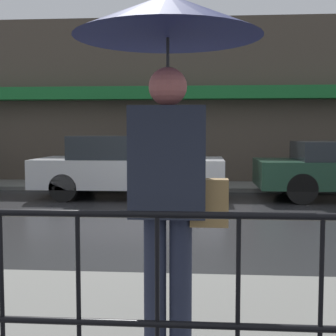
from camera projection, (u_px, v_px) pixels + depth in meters
The scene contains 8 objects.
ground_plane at pixel (178, 218), 8.25m from camera, with size 80.00×80.00×0.00m, color #262628.
sidewalk_near at pixel (144, 332), 3.42m from camera, with size 28.00×2.57×0.10m.
sidewalk_far at pixel (187, 186), 12.65m from camera, with size 28.00×1.73×0.10m.
lane_marking at pixel (178, 218), 8.25m from camera, with size 25.20×0.12×0.01m.
building_storefront at pixel (188, 101), 13.45m from camera, with size 28.00×0.85×4.76m.
railing_foreground at pixel (118, 285), 2.34m from camera, with size 12.00×0.04×1.03m.
pedestrian at pixel (168, 68), 2.91m from camera, with size 1.17×1.17×2.26m.
car_silver at pixel (128, 166), 10.85m from camera, with size 4.29×1.91×1.42m.
Camera 1 is at (0.42, -8.15, 1.52)m, focal length 50.00 mm.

